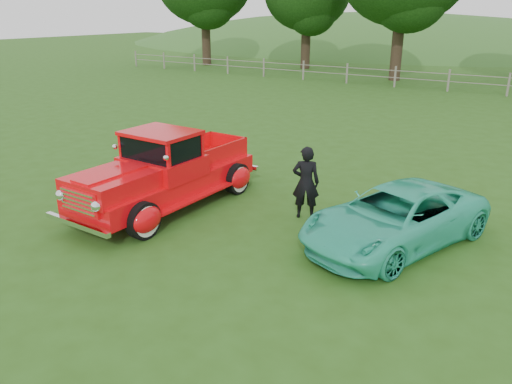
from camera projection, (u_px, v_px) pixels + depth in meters
The scene contains 6 objects.
ground at pixel (192, 230), 10.25m from camera, with size 140.00×140.00×0.00m, color #2A5115.
distant_hills at pixel (481, 86), 60.82m from camera, with size 116.00×60.00×18.00m.
fence_line at pixel (449, 80), 27.41m from camera, with size 48.00×0.12×1.20m.
red_pickup at pixel (165, 173), 11.22m from camera, with size 2.30×5.02×1.78m.
teal_sedan at pixel (395, 217), 9.44m from camera, with size 1.85×4.01×1.12m, color #31C59F.
man at pixel (306, 183), 10.61m from camera, with size 0.58×0.38×1.59m, color black.
Camera 1 is at (6.18, -7.15, 4.25)m, focal length 35.00 mm.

